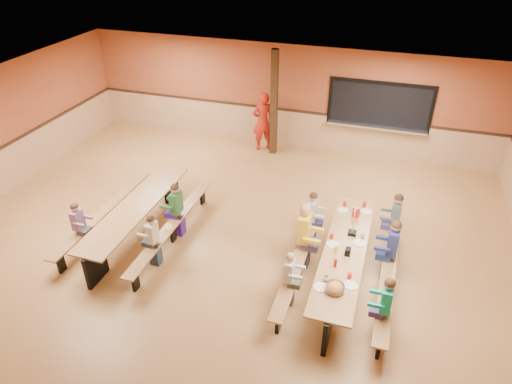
% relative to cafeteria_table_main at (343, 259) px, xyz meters
% --- Properties ---
extents(ground, '(12.00, 12.00, 0.00)m').
position_rel_cafeteria_table_main_xyz_m(ground, '(-2.55, 0.45, -0.53)').
color(ground, '#9E6E3C').
rests_on(ground, ground).
extents(room_envelope, '(12.04, 10.04, 3.02)m').
position_rel_cafeteria_table_main_xyz_m(room_envelope, '(-2.55, 0.45, 0.16)').
color(room_envelope, '#974B2C').
rests_on(room_envelope, ground).
extents(kitchen_pass_through, '(2.78, 0.28, 1.38)m').
position_rel_cafeteria_table_main_xyz_m(kitchen_pass_through, '(0.05, 5.41, 0.96)').
color(kitchen_pass_through, black).
rests_on(kitchen_pass_through, ground).
extents(structural_post, '(0.18, 0.18, 3.00)m').
position_rel_cafeteria_table_main_xyz_m(structural_post, '(-2.75, 4.85, 0.97)').
color(structural_post, black).
rests_on(structural_post, ground).
extents(cafeteria_table_main, '(1.91, 3.70, 0.74)m').
position_rel_cafeteria_table_main_xyz_m(cafeteria_table_main, '(0.00, 0.00, 0.00)').
color(cafeteria_table_main, '#9C6B3E').
rests_on(cafeteria_table_main, ground).
extents(cafeteria_table_second, '(1.91, 3.70, 0.74)m').
position_rel_cafeteria_table_main_xyz_m(cafeteria_table_second, '(-4.45, 0.14, 0.00)').
color(cafeteria_table_second, '#9C6B3E').
rests_on(cafeteria_table_second, ground).
extents(seated_child_white_left, '(0.32, 0.27, 1.12)m').
position_rel_cafeteria_table_main_xyz_m(seated_child_white_left, '(-0.83, -0.86, 0.03)').
color(seated_child_white_left, silver).
rests_on(seated_child_white_left, ground).
extents(seated_adult_yellow, '(0.46, 0.38, 1.40)m').
position_rel_cafeteria_table_main_xyz_m(seated_adult_yellow, '(-0.83, 0.26, 0.18)').
color(seated_adult_yellow, yellow).
rests_on(seated_adult_yellow, ground).
extents(seated_child_grey_left, '(0.36, 0.29, 1.19)m').
position_rel_cafeteria_table_main_xyz_m(seated_child_grey_left, '(-0.83, 1.05, 0.07)').
color(seated_child_grey_left, '#B5B5B5').
rests_on(seated_child_grey_left, ground).
extents(seated_child_teal_right, '(0.36, 0.30, 1.20)m').
position_rel_cafeteria_table_main_xyz_m(seated_child_teal_right, '(0.83, -1.09, 0.07)').
color(seated_child_teal_right, '#17AA8E').
rests_on(seated_child_teal_right, ground).
extents(seated_child_navy_right, '(0.41, 0.34, 1.29)m').
position_rel_cafeteria_table_main_xyz_m(seated_child_navy_right, '(0.83, 0.39, 0.12)').
color(seated_child_navy_right, navy).
rests_on(seated_child_navy_right, ground).
extents(seated_child_char_right, '(0.39, 0.32, 1.25)m').
position_rel_cafeteria_table_main_xyz_m(seated_child_char_right, '(0.83, 1.41, 0.10)').
color(seated_child_char_right, '#4D5457').
rests_on(seated_child_char_right, ground).
extents(seated_child_purple_sec, '(0.33, 0.27, 1.14)m').
position_rel_cafeteria_table_main_xyz_m(seated_child_purple_sec, '(-5.27, -0.70, 0.04)').
color(seated_child_purple_sec, '#8B5F93').
rests_on(seated_child_purple_sec, ground).
extents(seated_child_green_sec, '(0.38, 0.31, 1.24)m').
position_rel_cafeteria_table_main_xyz_m(seated_child_green_sec, '(-3.62, 0.41, 0.09)').
color(seated_child_green_sec, '#2B6733').
rests_on(seated_child_green_sec, ground).
extents(seated_child_tan_sec, '(0.33, 0.27, 1.13)m').
position_rel_cafeteria_table_main_xyz_m(seated_child_tan_sec, '(-3.62, -0.63, 0.04)').
color(seated_child_tan_sec, beige).
rests_on(seated_child_tan_sec, ground).
extents(standing_woman, '(0.76, 0.71, 1.74)m').
position_rel_cafeteria_table_main_xyz_m(standing_woman, '(-3.12, 5.00, 0.34)').
color(standing_woman, red).
rests_on(standing_woman, ground).
extents(punch_pitcher, '(0.16, 0.16, 0.22)m').
position_rel_cafeteria_table_main_xyz_m(punch_pitcher, '(0.04, 1.18, 0.32)').
color(punch_pitcher, red).
rests_on(punch_pitcher, cafeteria_table_main).
extents(chip_bowl, '(0.32, 0.32, 0.15)m').
position_rel_cafeteria_table_main_xyz_m(chip_bowl, '(-0.00, -1.10, 0.29)').
color(chip_bowl, orange).
rests_on(chip_bowl, cafeteria_table_main).
extents(napkin_dispenser, '(0.10, 0.14, 0.13)m').
position_rel_cafeteria_table_main_xyz_m(napkin_dispenser, '(0.07, -0.10, 0.28)').
color(napkin_dispenser, black).
rests_on(napkin_dispenser, cafeteria_table_main).
extents(condiment_mustard, '(0.06, 0.06, 0.17)m').
position_rel_cafeteria_table_main_xyz_m(condiment_mustard, '(-0.14, -0.13, 0.30)').
color(condiment_mustard, yellow).
rests_on(condiment_mustard, cafeteria_table_main).
extents(condiment_ketchup, '(0.06, 0.06, 0.17)m').
position_rel_cafeteria_table_main_xyz_m(condiment_ketchup, '(-0.10, -0.50, 0.30)').
color(condiment_ketchup, '#B2140F').
rests_on(condiment_ketchup, cafeteria_table_main).
extents(table_paddle, '(0.16, 0.16, 0.56)m').
position_rel_cafeteria_table_main_xyz_m(table_paddle, '(0.06, 0.54, 0.35)').
color(table_paddle, black).
rests_on(table_paddle, cafeteria_table_main).
extents(place_settings, '(0.65, 3.30, 0.11)m').
position_rel_cafeteria_table_main_xyz_m(place_settings, '(0.00, 0.00, 0.27)').
color(place_settings, beige).
rests_on(place_settings, cafeteria_table_main).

